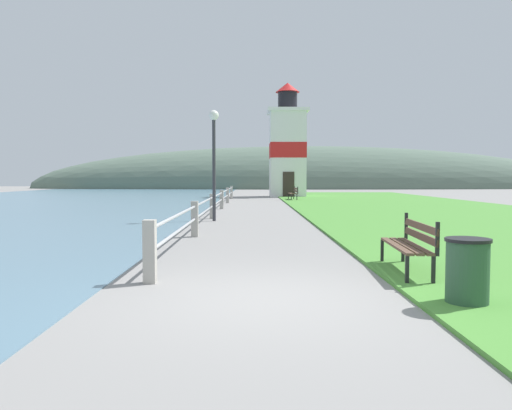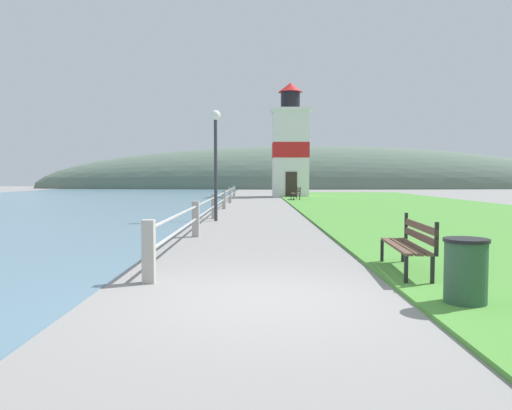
{
  "view_description": "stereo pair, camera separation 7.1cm",
  "coord_description": "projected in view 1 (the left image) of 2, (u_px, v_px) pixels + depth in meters",
  "views": [
    {
      "loc": [
        -0.2,
        -6.35,
        1.58
      ],
      "look_at": [
        -0.03,
        16.46,
        0.3
      ],
      "focal_mm": 35.0,
      "sensor_mm": 36.0,
      "label": 1
    },
    {
      "loc": [
        -0.13,
        -6.35,
        1.58
      ],
      "look_at": [
        -0.03,
        16.46,
        0.3
      ],
      "focal_mm": 35.0,
      "sensor_mm": 36.0,
      "label": 2
    }
  ],
  "objects": [
    {
      "name": "lighthouse",
      "position": [
        287.0,
        148.0,
        40.28
      ],
      "size": [
        3.24,
        3.24,
        9.16
      ],
      "color": "white",
      "rests_on": "ground_plane"
    },
    {
      "name": "park_bench_midway",
      "position": [
        294.0,
        192.0,
        33.9
      ],
      "size": [
        0.53,
        1.93,
        0.94
      ],
      "rotation": [
        0.0,
        0.0,
        3.17
      ],
      "color": "brown",
      "rests_on": "ground_plane"
    },
    {
      "name": "ground_plane",
      "position": [
        268.0,
        299.0,
        6.43
      ],
      "size": [
        160.0,
        160.0,
        0.0
      ],
      "primitive_type": "plane",
      "color": "gray"
    },
    {
      "name": "park_bench_near",
      "position": [
        411.0,
        242.0,
        8.03
      ],
      "size": [
        0.59,
        1.92,
        0.94
      ],
      "rotation": [
        0.0,
        0.0,
        3.08
      ],
      "color": "brown",
      "rests_on": "ground_plane"
    },
    {
      "name": "trash_bin",
      "position": [
        467.0,
        273.0,
        6.02
      ],
      "size": [
        0.54,
        0.54,
        0.84
      ],
      "color": "#2D5138",
      "rests_on": "ground_plane"
    },
    {
      "name": "lamp_post",
      "position": [
        214.0,
        145.0,
        17.78
      ],
      "size": [
        0.36,
        0.36,
        3.96
      ],
      "color": "#333338",
      "rests_on": "ground_plane"
    },
    {
      "name": "seawall_railing",
      "position": [
        218.0,
        200.0,
        21.78
      ],
      "size": [
        0.18,
        29.01,
        0.94
      ],
      "color": "#A8A399",
      "rests_on": "ground_plane"
    },
    {
      "name": "grass_verge",
      "position": [
        419.0,
        209.0,
        24.01
      ],
      "size": [
        12.0,
        52.64,
        0.06
      ],
      "color": "#4C8E38",
      "rests_on": "ground_plane"
    },
    {
      "name": "distant_hillside",
      "position": [
        309.0,
        188.0,
        71.48
      ],
      "size": [
        80.0,
        16.0,
        12.0
      ],
      "color": "#566B5B",
      "rests_on": "ground_plane"
    }
  ]
}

